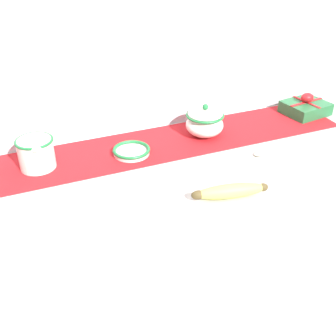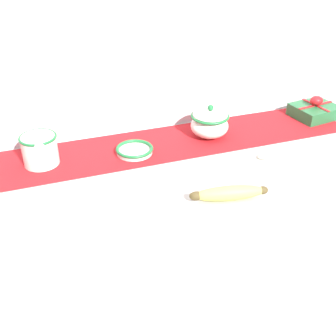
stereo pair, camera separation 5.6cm
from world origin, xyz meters
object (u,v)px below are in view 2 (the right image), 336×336
object	(u,v)px
sugar_bowl	(210,123)
spoon	(261,157)
banana	(229,193)
cream_pitcher	(40,149)
small_dish	(135,150)
gift_box	(315,110)

from	to	relation	value
sugar_bowl	spoon	xyz separation A→B (m)	(0.09, -0.19, -0.05)
sugar_bowl	banana	size ratio (longest dim) A/B	0.60
cream_pitcher	spoon	world-z (taller)	cream_pitcher
cream_pitcher	banana	bearing A→B (deg)	-37.99
sugar_bowl	spoon	world-z (taller)	sugar_bowl
sugar_bowl	small_dish	xyz separation A→B (m)	(-0.27, -0.03, -0.04)
small_dish	gift_box	bearing A→B (deg)	3.91
sugar_bowl	banana	distance (m)	0.37
spoon	gift_box	bearing A→B (deg)	12.94
cream_pitcher	sugar_bowl	size ratio (longest dim) A/B	1.00
small_dish	cream_pitcher	bearing A→B (deg)	173.74
cream_pitcher	banana	world-z (taller)	cream_pitcher
spoon	gift_box	xyz separation A→B (m)	(0.34, 0.21, 0.02)
banana	small_dish	bearing A→B (deg)	117.85
spoon	gift_box	world-z (taller)	gift_box
small_dish	gift_box	xyz separation A→B (m)	(0.71, 0.05, 0.01)
sugar_bowl	small_dish	distance (m)	0.28
cream_pitcher	spoon	size ratio (longest dim) A/B	0.81
cream_pitcher	small_dish	distance (m)	0.29
spoon	cream_pitcher	bearing A→B (deg)	145.54
cream_pitcher	gift_box	bearing A→B (deg)	1.00
cream_pitcher	banana	xyz separation A→B (m)	(0.45, -0.36, -0.03)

